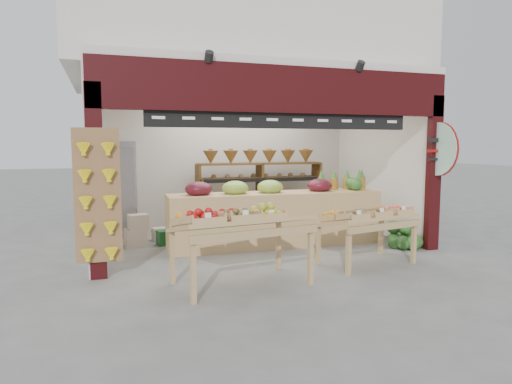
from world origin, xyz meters
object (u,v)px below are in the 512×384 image
object	(u,v)px
display_table_right	(367,217)
cardboard_stack	(149,233)
refrigerator	(118,189)
back_shelving	(260,178)
watermelon_pile	(404,238)
display_table_left	(232,221)
mid_counter	(275,217)

from	to	relation	value
display_table_right	cardboard_stack	bearing A→B (deg)	141.78
refrigerator	back_shelving	bearing A→B (deg)	0.12
back_shelving	watermelon_pile	world-z (taller)	back_shelving
refrigerator	display_table_right	size ratio (longest dim) A/B	1.20
refrigerator	display_table_left	xyz separation A→B (m)	(1.31, -3.75, -0.10)
refrigerator	mid_counter	bearing A→B (deg)	-29.25
back_shelving	cardboard_stack	size ratio (longest dim) A/B	2.84
display_table_left	display_table_right	world-z (taller)	display_table_left
refrigerator	mid_counter	size ratio (longest dim) A/B	0.49
mid_counter	display_table_left	size ratio (longest dim) A/B	2.12
display_table_left	display_table_right	size ratio (longest dim) A/B	1.17
refrigerator	display_table_right	distance (m)	4.90
back_shelving	display_table_right	xyz separation A→B (m)	(0.64, -3.18, -0.38)
watermelon_pile	refrigerator	bearing A→B (deg)	151.06
back_shelving	mid_counter	xyz separation A→B (m)	(-0.24, -1.55, -0.58)
mid_counter	refrigerator	bearing A→B (deg)	147.08
back_shelving	mid_counter	bearing A→B (deg)	-98.85
refrigerator	watermelon_pile	world-z (taller)	refrigerator
cardboard_stack	refrigerator	bearing A→B (deg)	117.50
back_shelving	display_table_right	world-z (taller)	back_shelving
back_shelving	display_table_left	bearing A→B (deg)	-114.19
display_table_left	refrigerator	bearing A→B (deg)	109.19
display_table_right	watermelon_pile	xyz separation A→B (m)	(1.23, 0.72, -0.55)
cardboard_stack	mid_counter	distance (m)	2.32
mid_counter	watermelon_pile	size ratio (longest dim) A/B	5.98
mid_counter	watermelon_pile	xyz separation A→B (m)	(2.11, -0.91, -0.35)
cardboard_stack	watermelon_pile	bearing A→B (deg)	-21.43
back_shelving	display_table_right	distance (m)	3.27
back_shelving	display_table_left	distance (m)	3.92
refrigerator	display_table_right	xyz separation A→B (m)	(3.55, -3.36, -0.22)
back_shelving	cardboard_stack	world-z (taller)	back_shelving
refrigerator	display_table_left	bearing A→B (deg)	-67.14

